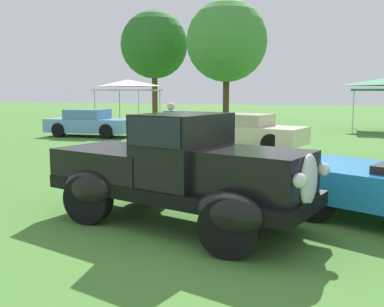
% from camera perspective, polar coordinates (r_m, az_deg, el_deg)
% --- Properties ---
extents(ground_plane, '(120.00, 120.00, 0.00)m').
position_cam_1_polar(ground_plane, '(6.43, 1.08, -10.11)').
color(ground_plane, '#42752D').
extents(feature_pickup_truck, '(4.38, 2.55, 1.70)m').
position_cam_1_polar(feature_pickup_truck, '(6.48, -1.71, -2.09)').
color(feature_pickup_truck, black).
rests_on(feature_pickup_truck, ground_plane).
extents(show_car_skyblue, '(4.02, 2.00, 1.22)m').
position_cam_1_polar(show_car_skyblue, '(20.08, -13.36, 3.93)').
color(show_car_skyblue, '#669EDB').
rests_on(show_car_skyblue, ground_plane).
extents(show_car_cream, '(4.26, 2.58, 1.22)m').
position_cam_1_polar(show_car_cream, '(15.63, 7.38, 2.92)').
color(show_car_cream, beige).
rests_on(show_car_cream, ground_plane).
extents(spectator_between_cars, '(0.40, 0.25, 1.69)m').
position_cam_1_polar(spectator_between_cars, '(12.69, -2.80, 3.20)').
color(spectator_between_cars, '#7F7056').
rests_on(spectator_between_cars, ground_plane).
extents(canopy_tent_left_field, '(3.12, 3.12, 2.71)m').
position_cam_1_polar(canopy_tent_left_field, '(25.94, -8.47, 9.01)').
color(canopy_tent_left_field, '#B7B7BC').
rests_on(canopy_tent_left_field, ground_plane).
extents(treeline_far_left, '(5.20, 5.20, 8.21)m').
position_cam_1_polar(treeline_far_left, '(34.65, -5.02, 14.10)').
color(treeline_far_left, brown).
rests_on(treeline_far_left, ground_plane).
extents(treeline_mid_left, '(5.53, 5.53, 8.19)m').
position_cam_1_polar(treeline_mid_left, '(30.43, 4.60, 14.57)').
color(treeline_mid_left, '#47331E').
rests_on(treeline_mid_left, ground_plane).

